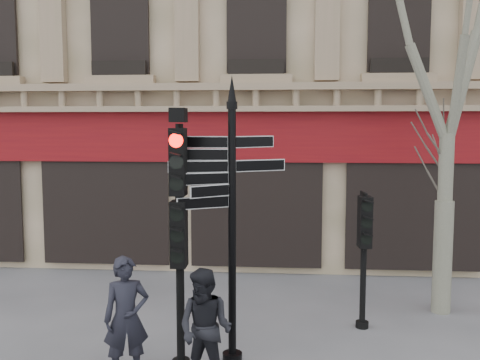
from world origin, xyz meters
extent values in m
plane|color=#55565A|center=(0.00, 0.00, 0.00)|extent=(80.00, 80.00, 0.00)
cube|color=maroon|center=(0.00, 4.88, 3.60)|extent=(28.00, 0.25, 1.30)
cube|color=#927F5F|center=(0.00, 4.65, 4.57)|extent=(28.00, 0.35, 0.74)
cylinder|color=black|center=(-0.11, -0.46, 2.06)|extent=(0.13, 0.13, 4.13)
cylinder|color=black|center=(-0.11, -0.46, 0.09)|extent=(0.32, 0.32, 0.18)
cone|color=black|center=(-0.11, -0.46, 4.45)|extent=(0.14, 0.14, 0.41)
cylinder|color=black|center=(-0.91, -0.71, 1.90)|extent=(0.13, 0.13, 3.80)
cube|color=black|center=(-0.91, -0.71, 2.20)|extent=(0.46, 0.34, 1.03)
cube|color=black|center=(-0.91, -0.71, 3.32)|extent=(0.46, 0.34, 1.03)
sphere|color=#FF0C05|center=(-0.91, -0.71, 3.60)|extent=(0.22, 0.22, 0.22)
cube|color=black|center=(-0.91, -0.71, 4.03)|extent=(0.25, 0.31, 0.22)
cylinder|color=black|center=(2.23, 1.30, 1.28)|extent=(0.12, 0.12, 2.56)
cylinder|color=black|center=(2.23, 1.30, 0.07)|extent=(0.27, 0.27, 0.14)
cube|color=black|center=(2.23, 1.30, 2.07)|extent=(0.46, 0.34, 0.97)
cylinder|color=gray|center=(4.00, 2.32, 1.17)|extent=(0.38, 0.38, 2.34)
cylinder|color=gray|center=(4.00, 2.32, 2.98)|extent=(0.30, 0.30, 1.49)
imported|color=black|center=(-1.67, -1.09, 0.95)|extent=(0.81, 0.67, 1.90)
imported|color=black|center=(-0.43, -1.30, 0.89)|extent=(1.04, 0.92, 1.79)
camera|label=1|loc=(0.70, -8.81, 3.86)|focal=40.00mm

